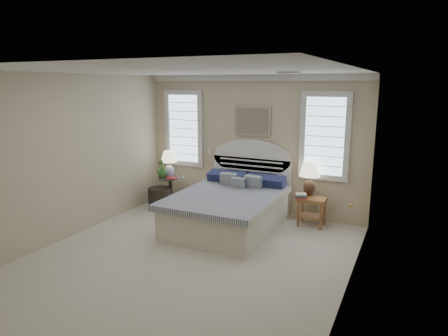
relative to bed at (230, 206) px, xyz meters
The scene contains 21 objects.
floor 1.51m from the bed, 90.00° to the right, with size 4.50×5.00×0.01m, color #B5AA9A.
ceiling 2.74m from the bed, 90.00° to the right, with size 4.50×5.00×0.01m, color silver.
wall_back 1.42m from the bed, 90.00° to the left, with size 4.50×0.02×2.70m, color #C6B494.
wall_left 2.85m from the bed, 147.06° to the right, with size 0.02×5.00×2.70m, color #C6B494.
wall_right 2.85m from the bed, 32.94° to the right, with size 0.02×5.00×2.70m, color #C6B494.
crown_molding 2.47m from the bed, 90.00° to the left, with size 4.50×0.08×0.12m, color silver.
hvac_vent 2.67m from the bed, 28.73° to the right, with size 0.30×0.20×0.02m, color #B2B2B2.
switch_plate 1.59m from the bed, 132.76° to the left, with size 0.08×0.01×0.12m, color silver.
window_left 2.22m from the bed, 146.59° to the left, with size 0.90×0.06×1.60m, color silver.
window_right 2.12m from the bed, 36.14° to the left, with size 0.90×0.06×1.60m, color silver.
painting 1.75m from the bed, 90.00° to the left, with size 0.74×0.04×0.58m, color silver.
closet_door 2.39m from the bed, ahead, with size 0.02×1.80×2.40m, color silver.
bed is the anchor object (origin of this frame).
side_table_left 1.75m from the bed, 160.26° to the left, with size 0.56×0.56×0.63m.
nightstand_right 1.47m from the bed, 28.03° to the left, with size 0.50×0.40×0.53m.
floor_pot 1.85m from the bed, 167.77° to the left, with size 0.46×0.46×0.42m, color black.
lamp_left 1.86m from the bed, 160.71° to the left, with size 0.43×0.43×0.55m.
lamp_right 1.55m from the bed, 34.50° to the left, with size 0.46×0.46×0.62m.
potted_plant 1.87m from the bed, 165.39° to the left, with size 0.22×0.22×0.40m, color #32702C.
books_left 1.64m from the bed, 162.99° to the left, with size 0.21×0.16×0.03m.
books_right 1.27m from the bed, 26.55° to the left, with size 0.24×0.20×0.08m.
Camera 1 is at (2.86, -4.74, 2.54)m, focal length 32.00 mm.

